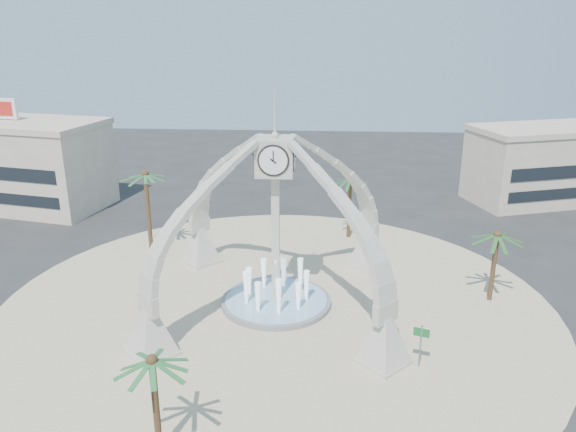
# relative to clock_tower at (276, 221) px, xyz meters

# --- Properties ---
(ground) EXTENTS (140.00, 140.00, 0.00)m
(ground) POSITION_rel_clock_tower_xyz_m (0.00, 0.00, -6.49)
(ground) COLOR #282828
(ground) RESTS_ON ground
(plaza) EXTENTS (40.00, 40.00, 0.06)m
(plaza) POSITION_rel_clock_tower_xyz_m (0.00, 0.00, -6.46)
(plaza) COLOR beige
(plaza) RESTS_ON ground
(clock_tower) EXTENTS (17.94, 17.94, 16.30)m
(clock_tower) POSITION_rel_clock_tower_xyz_m (0.00, 0.00, 0.00)
(clock_tower) COLOR #B8B4A4
(clock_tower) RESTS_ON ground
(fountain) EXTENTS (8.00, 8.00, 3.62)m
(fountain) POSITION_rel_clock_tower_xyz_m (0.00, 0.00, -6.20)
(fountain) COLOR gray
(fountain) RESTS_ON ground
(building_nw) EXTENTS (23.75, 13.73, 11.90)m
(building_nw) POSITION_rel_clock_tower_xyz_m (-32.00, 22.00, -1.66)
(building_nw) COLOR beige
(building_nw) RESTS_ON ground
(building_ne) EXTENTS (21.87, 14.17, 8.60)m
(building_ne) POSITION_rel_clock_tower_xyz_m (30.00, 28.00, -2.18)
(building_ne) COLOR beige
(building_ne) RESTS_ON ground
(palm_east) EXTENTS (3.70, 3.70, 5.90)m
(palm_east) POSITION_rel_clock_tower_xyz_m (15.72, 1.72, -1.35)
(palm_east) COLOR brown
(palm_east) RESTS_ON ground
(palm_west) EXTENTS (4.10, 4.10, 7.98)m
(palm_west) POSITION_rel_clock_tower_xyz_m (-12.05, 9.16, 0.58)
(palm_west) COLOR brown
(palm_west) RESTS_ON ground
(palm_north) EXTENTS (4.70, 4.70, 6.55)m
(palm_north) POSITION_rel_clock_tower_xyz_m (5.71, 13.98, -0.73)
(palm_north) COLOR brown
(palm_north) RESTS_ON ground
(palm_south) EXTENTS (3.72, 3.72, 5.85)m
(palm_south) POSITION_rel_clock_tower_xyz_m (-4.19, -15.40, -1.37)
(palm_south) COLOR brown
(palm_south) RESTS_ON ground
(street_sign) EXTENTS (0.99, 0.38, 2.84)m
(street_sign) POSITION_rel_clock_tower_xyz_m (9.18, -7.35, -4.46)
(street_sign) COLOR slate
(street_sign) RESTS_ON ground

